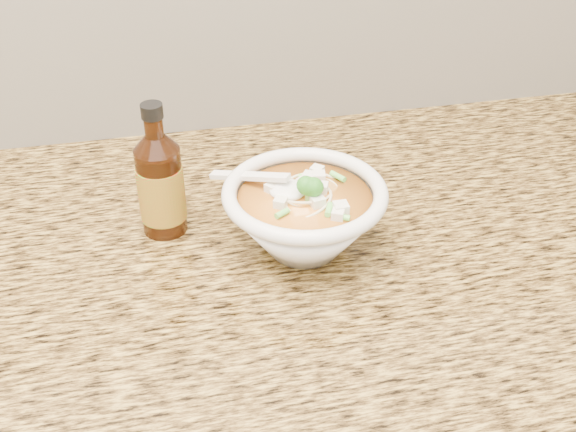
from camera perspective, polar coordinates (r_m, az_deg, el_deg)
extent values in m
cylinder|color=white|center=(0.88, 1.28, -2.30)|extent=(0.08, 0.08, 0.01)
torus|color=white|center=(0.83, 1.34, 1.85)|extent=(0.19, 0.19, 0.02)
torus|color=beige|center=(0.83, 1.26, 0.99)|extent=(0.07, 0.07, 0.00)
torus|color=beige|center=(0.85, 0.87, 1.77)|extent=(0.09, 0.09, 0.00)
torus|color=beige|center=(0.85, 1.57, 1.58)|extent=(0.07, 0.07, 0.00)
torus|color=beige|center=(0.83, 2.45, 0.77)|extent=(0.13, 0.13, 0.00)
torus|color=beige|center=(0.85, 0.22, 1.45)|extent=(0.09, 0.09, 0.00)
torus|color=beige|center=(0.83, 1.46, 0.33)|extent=(0.12, 0.12, 0.00)
cube|color=silver|center=(0.80, 1.82, -0.25)|extent=(0.02, 0.02, 0.01)
cube|color=silver|center=(0.84, -0.79, 1.93)|extent=(0.02, 0.02, 0.02)
cube|color=silver|center=(0.85, 0.43, 2.19)|extent=(0.01, 0.01, 0.01)
cube|color=silver|center=(0.81, 2.84, 0.28)|extent=(0.02, 0.02, 0.02)
cube|color=silver|center=(0.81, 4.45, 0.42)|extent=(0.02, 0.02, 0.01)
cube|color=silver|center=(0.83, -1.42, 1.41)|extent=(0.02, 0.02, 0.02)
cube|color=silver|center=(0.87, 0.66, 3.06)|extent=(0.02, 0.02, 0.02)
cube|color=silver|center=(0.85, 1.27, 2.29)|extent=(0.02, 0.02, 0.01)
cube|color=silver|center=(0.81, 3.49, 0.46)|extent=(0.02, 0.02, 0.02)
cube|color=silver|center=(0.85, -0.28, 2.15)|extent=(0.02, 0.02, 0.01)
ellipsoid|color=#196014|center=(0.82, 1.85, 2.22)|extent=(0.04, 0.04, 0.03)
cylinder|color=#6DDB54|center=(0.82, 0.56, 0.77)|extent=(0.02, 0.02, 0.01)
cylinder|color=#6DDB54|center=(0.87, 3.96, 2.94)|extent=(0.02, 0.01, 0.01)
cylinder|color=#6DDB54|center=(0.86, -0.86, 2.94)|extent=(0.02, 0.01, 0.01)
cylinder|color=#6DDB54|center=(0.82, 2.97, 0.75)|extent=(0.01, 0.02, 0.01)
cylinder|color=#6DDB54|center=(0.81, 3.00, 0.42)|extent=(0.02, 0.02, 0.01)
ellipsoid|color=white|center=(0.84, -0.03, 2.08)|extent=(0.04, 0.04, 0.02)
cube|color=white|center=(0.86, -3.07, 3.16)|extent=(0.09, 0.07, 0.03)
cylinder|color=#3B1908|center=(0.89, -9.98, 2.00)|extent=(0.06, 0.06, 0.11)
cylinder|color=#3B1908|center=(0.85, -10.57, 6.95)|extent=(0.02, 0.02, 0.02)
cylinder|color=black|center=(0.84, -10.71, 8.16)|extent=(0.03, 0.03, 0.02)
cylinder|color=red|center=(0.89, -9.96, 1.87)|extent=(0.06, 0.06, 0.07)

